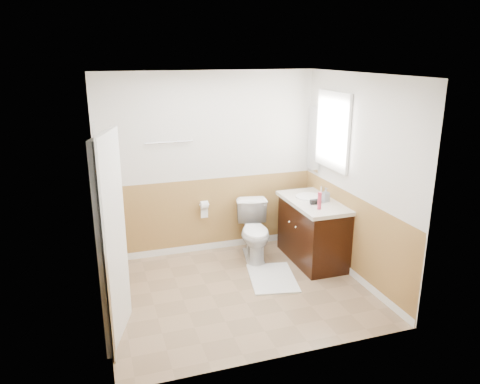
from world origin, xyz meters
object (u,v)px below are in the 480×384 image
object	(u,v)px
vanity_cabinet	(313,232)
soap_dispenser	(325,195)
toilet	(255,231)
bath_mat	(272,278)
lotion_bottle	(319,201)

from	to	relation	value
vanity_cabinet	soap_dispenser	world-z (taller)	soap_dispenser
toilet	bath_mat	xyz separation A→B (m)	(0.00, -0.66, -0.37)
bath_mat	vanity_cabinet	distance (m)	0.88
vanity_cabinet	lotion_bottle	bearing A→B (deg)	-107.01
bath_mat	soap_dispenser	bearing A→B (deg)	17.96
lotion_bottle	soap_dispenser	xyz separation A→B (m)	(0.22, 0.25, -0.02)
vanity_cabinet	toilet	bearing A→B (deg)	156.39
toilet	vanity_cabinet	xyz separation A→B (m)	(0.71, -0.31, 0.02)
vanity_cabinet	soap_dispenser	size ratio (longest dim) A/B	5.91
bath_mat	soap_dispenser	distance (m)	1.28
bath_mat	soap_dispenser	size ratio (longest dim) A/B	4.30
vanity_cabinet	lotion_bottle	world-z (taller)	lotion_bottle
lotion_bottle	soap_dispenser	world-z (taller)	lotion_bottle
bath_mat	lotion_bottle	bearing A→B (deg)	1.65
lotion_bottle	soap_dispenser	size ratio (longest dim) A/B	1.18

